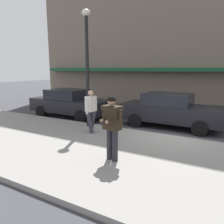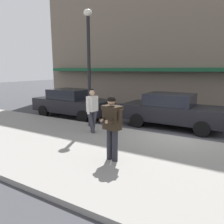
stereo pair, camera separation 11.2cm
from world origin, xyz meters
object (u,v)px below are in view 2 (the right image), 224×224
pedestrian_in_light_coat (92,109)px  parked_sedan_near (72,103)px  man_texting_on_phone (112,121)px  street_lamp_post (89,57)px  parked_sedan_mid (172,110)px

pedestrian_in_light_coat → parked_sedan_near: bearing=142.6°
man_texting_on_phone → pedestrian_in_light_coat: (-2.05, 1.97, -0.14)m
parked_sedan_near → street_lamp_post: bearing=-33.7°
parked_sedan_near → parked_sedan_mid: 5.47m
parked_sedan_near → parked_sedan_mid: same height
parked_sedan_near → man_texting_on_phone: 6.71m
parked_sedan_mid → street_lamp_post: bearing=-144.5°
parked_sedan_mid → street_lamp_post: (-3.05, -2.17, 2.35)m
parked_sedan_near → pedestrian_in_light_coat: pedestrian_in_light_coat is taller
parked_sedan_near → street_lamp_post: 3.71m
man_texting_on_phone → street_lamp_post: 4.30m
parked_sedan_near → parked_sedan_mid: size_ratio=1.00×
parked_sedan_mid → street_lamp_post: street_lamp_post is taller
man_texting_on_phone → street_lamp_post: street_lamp_post is taller
pedestrian_in_light_coat → parked_sedan_mid: bearing=51.1°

